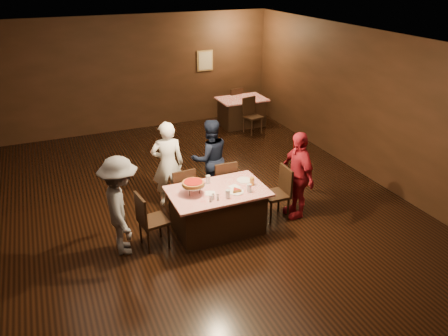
{
  "coord_description": "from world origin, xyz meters",
  "views": [
    {
      "loc": [
        -2.11,
        -6.46,
        4.13
      ],
      "look_at": [
        0.51,
        -0.31,
        1.0
      ],
      "focal_mm": 35.0,
      "sensor_mm": 36.0,
      "label": 1
    }
  ],
  "objects_px": {
    "chair_far_right": "(222,183)",
    "plate_empty": "(244,180)",
    "chair_back_near": "(253,116)",
    "glass_back": "(208,179)",
    "main_table": "(218,211)",
    "diner_white_jacket": "(168,164)",
    "diner_red_shirt": "(298,175)",
    "glass_amber": "(252,181)",
    "chair_end_right": "(276,194)",
    "glass_front_left": "(228,194)",
    "back_table": "(242,112)",
    "diner_grey_knit": "(121,206)",
    "diner_navy_hoodie": "(210,158)",
    "pizza_stand": "(193,184)",
    "chair_end_left": "(153,220)",
    "chair_back_far": "(233,103)",
    "chair_far_left": "(181,191)",
    "glass_front_right": "(249,188)"
  },
  "relations": [
    {
      "from": "chair_back_far",
      "to": "glass_front_left",
      "type": "bearing_deg",
      "value": 53.14
    },
    {
      "from": "diner_white_jacket",
      "to": "diner_grey_knit",
      "type": "relative_size",
      "value": 1.02
    },
    {
      "from": "chair_far_right",
      "to": "pizza_stand",
      "type": "distance_m",
      "value": 1.16
    },
    {
      "from": "diner_red_shirt",
      "to": "plate_empty",
      "type": "distance_m",
      "value": 0.96
    },
    {
      "from": "diner_white_jacket",
      "to": "diner_navy_hoodie",
      "type": "height_order",
      "value": "diner_white_jacket"
    },
    {
      "from": "plate_empty",
      "to": "chair_end_right",
      "type": "bearing_deg",
      "value": -15.26
    },
    {
      "from": "chair_end_left",
      "to": "glass_front_left",
      "type": "distance_m",
      "value": 1.24
    },
    {
      "from": "diner_red_shirt",
      "to": "glass_front_left",
      "type": "distance_m",
      "value": 1.46
    },
    {
      "from": "diner_white_jacket",
      "to": "pizza_stand",
      "type": "distance_m",
      "value": 1.16
    },
    {
      "from": "glass_front_left",
      "to": "glass_back",
      "type": "xyz_separation_m",
      "value": [
        -0.1,
        0.6,
        0.0
      ]
    },
    {
      "from": "chair_far_right",
      "to": "diner_grey_knit",
      "type": "relative_size",
      "value": 0.59
    },
    {
      "from": "chair_end_right",
      "to": "glass_front_left",
      "type": "height_order",
      "value": "chair_end_right"
    },
    {
      "from": "glass_back",
      "to": "chair_end_left",
      "type": "bearing_deg",
      "value": -164.05
    },
    {
      "from": "chair_back_near",
      "to": "diner_red_shirt",
      "type": "relative_size",
      "value": 0.6
    },
    {
      "from": "chair_far_left",
      "to": "pizza_stand",
      "type": "bearing_deg",
      "value": 86.0
    },
    {
      "from": "chair_back_near",
      "to": "glass_back",
      "type": "relative_size",
      "value": 6.79
    },
    {
      "from": "back_table",
      "to": "diner_grey_knit",
      "type": "relative_size",
      "value": 0.81
    },
    {
      "from": "main_table",
      "to": "diner_navy_hoodie",
      "type": "relative_size",
      "value": 1.03
    },
    {
      "from": "diner_red_shirt",
      "to": "glass_back",
      "type": "bearing_deg",
      "value": -101.46
    },
    {
      "from": "main_table",
      "to": "chair_far_right",
      "type": "xyz_separation_m",
      "value": [
        0.4,
        0.75,
        0.09
      ]
    },
    {
      "from": "main_table",
      "to": "plate_empty",
      "type": "bearing_deg",
      "value": 15.26
    },
    {
      "from": "diner_white_jacket",
      "to": "glass_amber",
      "type": "relative_size",
      "value": 11.7
    },
    {
      "from": "glass_front_left",
      "to": "pizza_stand",
      "type": "bearing_deg",
      "value": 142.13
    },
    {
      "from": "main_table",
      "to": "diner_red_shirt",
      "type": "bearing_deg",
      "value": -2.13
    },
    {
      "from": "diner_navy_hoodie",
      "to": "pizza_stand",
      "type": "height_order",
      "value": "diner_navy_hoodie"
    },
    {
      "from": "back_table",
      "to": "plate_empty",
      "type": "relative_size",
      "value": 5.2
    },
    {
      "from": "diner_white_jacket",
      "to": "diner_red_shirt",
      "type": "xyz_separation_m",
      "value": [
        1.98,
        -1.26,
        -0.03
      ]
    },
    {
      "from": "back_table",
      "to": "diner_red_shirt",
      "type": "xyz_separation_m",
      "value": [
        -1.18,
        -4.77,
        0.41
      ]
    },
    {
      "from": "chair_back_far",
      "to": "chair_end_right",
      "type": "bearing_deg",
      "value": 61.7
    },
    {
      "from": "pizza_stand",
      "to": "glass_back",
      "type": "distance_m",
      "value": 0.44
    },
    {
      "from": "chair_far_right",
      "to": "plate_empty",
      "type": "bearing_deg",
      "value": 105.82
    },
    {
      "from": "glass_front_left",
      "to": "chair_back_near",
      "type": "bearing_deg",
      "value": 58.78
    },
    {
      "from": "chair_end_right",
      "to": "glass_amber",
      "type": "height_order",
      "value": "chair_end_right"
    },
    {
      "from": "pizza_stand",
      "to": "diner_red_shirt",
      "type": "bearing_deg",
      "value": -3.19
    },
    {
      "from": "diner_navy_hoodie",
      "to": "pizza_stand",
      "type": "bearing_deg",
      "value": 57.92
    },
    {
      "from": "pizza_stand",
      "to": "glass_back",
      "type": "xyz_separation_m",
      "value": [
        0.35,
        0.25,
        -0.11
      ]
    },
    {
      "from": "main_table",
      "to": "chair_far_left",
      "type": "relative_size",
      "value": 1.68
    },
    {
      "from": "pizza_stand",
      "to": "glass_front_left",
      "type": "height_order",
      "value": "pizza_stand"
    },
    {
      "from": "chair_end_right",
      "to": "glass_front_left",
      "type": "bearing_deg",
      "value": -73.0
    },
    {
      "from": "glass_front_left",
      "to": "glass_back",
      "type": "height_order",
      "value": "same"
    },
    {
      "from": "chair_end_left",
      "to": "chair_back_far",
      "type": "relative_size",
      "value": 1.0
    },
    {
      "from": "back_table",
      "to": "diner_navy_hoodie",
      "type": "xyz_separation_m",
      "value": [
        -2.31,
        -3.47,
        0.39
      ]
    },
    {
      "from": "plate_empty",
      "to": "diner_red_shirt",
      "type": "bearing_deg",
      "value": -12.35
    },
    {
      "from": "chair_back_near",
      "to": "diner_white_jacket",
      "type": "relative_size",
      "value": 0.58
    },
    {
      "from": "diner_white_jacket",
      "to": "diner_grey_knit",
      "type": "xyz_separation_m",
      "value": [
        -1.08,
        -1.15,
        -0.02
      ]
    },
    {
      "from": "diner_white_jacket",
      "to": "glass_front_left",
      "type": "bearing_deg",
      "value": 121.03
    },
    {
      "from": "chair_back_far",
      "to": "chair_back_near",
      "type": "bearing_deg",
      "value": 78.11
    },
    {
      "from": "main_table",
      "to": "plate_empty",
      "type": "distance_m",
      "value": 0.69
    },
    {
      "from": "chair_back_near",
      "to": "diner_grey_knit",
      "type": "bearing_deg",
      "value": -148.77
    },
    {
      "from": "diner_grey_knit",
      "to": "glass_front_right",
      "type": "distance_m",
      "value": 2.04
    }
  ]
}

